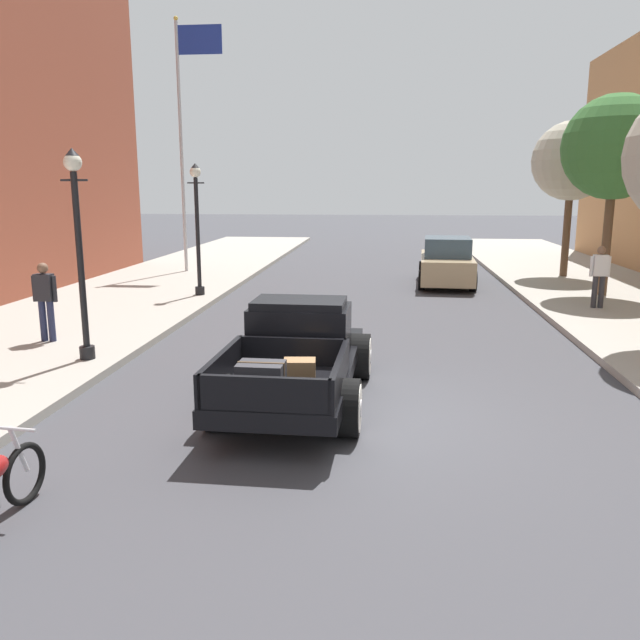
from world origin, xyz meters
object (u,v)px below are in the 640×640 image
pedestrian_sidewalk_left (45,297)px  flagpole (186,119)px  street_tree_second (615,148)px  car_background_tan (446,263)px  street_lamp_near (79,240)px  hotrod_truck_black (299,351)px  pedestrian_sidewalk_right (600,273)px  street_tree_third (572,161)px  street_lamp_far (197,220)px

pedestrian_sidewalk_left → flagpole: 12.38m
pedestrian_sidewalk_left → street_tree_second: (13.49, 7.31, 3.34)m
car_background_tan → street_lamp_near: street_lamp_near is taller
hotrod_truck_black → pedestrian_sidewalk_right: size_ratio=3.02×
pedestrian_sidewalk_left → street_tree_third: (13.45, 11.50, 3.12)m
street_tree_third → pedestrian_sidewalk_right: bearing=-97.1°
hotrod_truck_black → street_lamp_near: bearing=162.8°
hotrod_truck_black → street_tree_third: bearing=61.0°
pedestrian_sidewalk_right → street_lamp_far: (-11.20, 0.97, 1.30)m
hotrod_truck_black → street_tree_third: (7.79, 14.06, 3.45)m
hotrod_truck_black → street_tree_second: size_ratio=0.86×
pedestrian_sidewalk_right → street_lamp_far: 11.32m
street_lamp_far → car_background_tan: bearing=26.1°
pedestrian_sidewalk_right → pedestrian_sidewalk_left: bearing=-158.0°
hotrod_truck_black → flagpole: 16.08m
pedestrian_sidewalk_left → street_tree_third: street_tree_third is taller
street_lamp_near → street_tree_second: size_ratio=0.67×
pedestrian_sidewalk_right → street_tree_third: (0.79, 6.38, 3.12)m
hotrod_truck_black → car_background_tan: (3.42, 12.38, 0.01)m
car_background_tan → street_tree_third: street_tree_third is taller
hotrod_truck_black → street_tree_second: street_tree_second is taller
street_tree_third → street_lamp_far: bearing=-155.7°
street_lamp_far → street_tree_second: street_tree_second is taller
car_background_tan → street_lamp_far: bearing=-153.9°
pedestrian_sidewalk_left → hotrod_truck_black: bearing=-24.4°
street_tree_second → street_tree_third: 4.19m
car_background_tan → pedestrian_sidewalk_right: bearing=-52.7°
pedestrian_sidewalk_left → car_background_tan: bearing=47.2°
street_lamp_near → pedestrian_sidewalk_right: bearing=29.6°
pedestrian_sidewalk_left → pedestrian_sidewalk_right: same height
street_lamp_far → flagpole: 6.61m
car_background_tan → pedestrian_sidewalk_right: (3.58, -4.70, 0.32)m
flagpole → street_tree_third: 13.96m
flagpole → street_tree_second: bearing=-16.6°
car_background_tan → street_tree_second: 6.25m
hotrod_truck_black → pedestrian_sidewalk_right: pedestrian_sidewalk_right is taller
street_lamp_near → flagpole: size_ratio=0.42×
car_background_tan → street_lamp_near: size_ratio=1.14×
hotrod_truck_black → car_background_tan: car_background_tan is taller
pedestrian_sidewalk_right → street_tree_third: 7.15m
pedestrian_sidewalk_left → pedestrian_sidewalk_right: bearing=22.0°
hotrod_truck_black → street_lamp_far: bearing=115.9°
street_lamp_far → street_tree_third: 13.28m
street_tree_second → street_lamp_far: bearing=-174.2°
car_background_tan → pedestrian_sidewalk_left: size_ratio=2.66×
street_lamp_near → street_tree_second: (12.03, 8.57, 2.04)m
car_background_tan → street_lamp_near: bearing=-124.6°
pedestrian_sidewalk_left → street_lamp_far: 6.39m
pedestrian_sidewalk_right → street_lamp_near: street_lamp_near is taller
car_background_tan → flagpole: flagpole is taller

